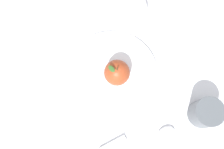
{
  "coord_description": "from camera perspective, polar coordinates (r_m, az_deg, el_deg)",
  "views": [
    {
      "loc": [
        0.01,
        0.16,
        0.75
      ],
      "look_at": [
        -0.0,
        -0.02,
        0.02
      ],
      "focal_mm": 44.25,
      "sensor_mm": 36.0,
      "label": 1
    }
  ],
  "objects": [
    {
      "name": "side_bowl",
      "position": [
        0.81,
        3.28,
        13.13
      ],
      "size": [
        0.11,
        0.11,
        0.04
      ],
      "color": "white",
      "rests_on": "ground_plane"
    },
    {
      "name": "spoon",
      "position": [
        0.76,
        10.09,
        -12.32
      ],
      "size": [
        0.16,
        0.08,
        0.01
      ],
      "color": "silver",
      "rests_on": "ground_plane"
    },
    {
      "name": "dinner_plate",
      "position": [
        0.76,
        0.0,
        -0.21
      ],
      "size": [
        0.26,
        0.26,
        0.01
      ],
      "color": "white",
      "rests_on": "ground_plane"
    },
    {
      "name": "ground_plane",
      "position": [
        0.77,
        -0.03,
        -1.5
      ],
      "size": [
        2.4,
        2.4,
        0.0
      ],
      "primitive_type": "plane",
      "color": "silver"
    },
    {
      "name": "cup",
      "position": [
        0.75,
        18.87,
        -7.5
      ],
      "size": [
        0.07,
        0.07,
        0.08
      ],
      "color": "#4C5156",
      "rests_on": "ground_plane"
    },
    {
      "name": "knife",
      "position": [
        0.75,
        2.74,
        -12.81
      ],
      "size": [
        0.18,
        0.09,
        0.01
      ],
      "color": "silver",
      "rests_on": "ground_plane"
    },
    {
      "name": "apple",
      "position": [
        0.72,
        1.03,
        0.39
      ],
      "size": [
        0.07,
        0.07,
        0.08
      ],
      "color": "#9E3D1E",
      "rests_on": "dinner_plate"
    }
  ]
}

